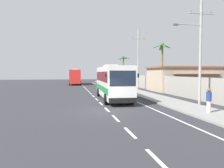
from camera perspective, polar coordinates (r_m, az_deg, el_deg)
ground_plane at (r=17.18m, az=-1.06°, el=-6.95°), size 160.00×160.00×0.00m
sidewalk_kerb at (r=28.53m, az=9.01°, el=-2.87°), size 3.20×90.00×0.14m
lane_markings at (r=31.88m, az=-1.65°, el=-2.34°), size 3.89×71.00×0.01m
boundary_wall at (r=33.56m, az=12.80°, el=-0.04°), size 0.24×60.00×2.46m
coach_bus_foreground at (r=24.25m, az=0.10°, el=0.73°), size 3.19×11.60×3.86m
coach_bus_far_lane at (r=55.46m, az=-9.57°, el=1.99°), size 3.18×11.06×3.90m
motorcycle_beside_bus at (r=34.26m, az=0.79°, el=-0.87°), size 0.56×1.96×1.61m
pedestrian_midwalk at (r=16.89m, az=23.85°, el=-3.79°), size 0.36×0.36×1.72m
utility_pole_nearest at (r=21.73m, az=21.80°, el=9.32°), size 3.93×0.24×10.30m
utility_pole_mid at (r=38.35m, az=6.83°, el=6.69°), size 2.45×0.24×10.49m
palm_nearest at (r=54.97m, az=2.93°, el=4.86°), size 3.42×3.31×7.09m
palm_second at (r=34.21m, az=12.86°, el=6.15°), size 2.77×2.70×7.44m
roadside_building at (r=37.47m, az=18.44°, el=1.32°), size 11.35×7.57×3.91m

